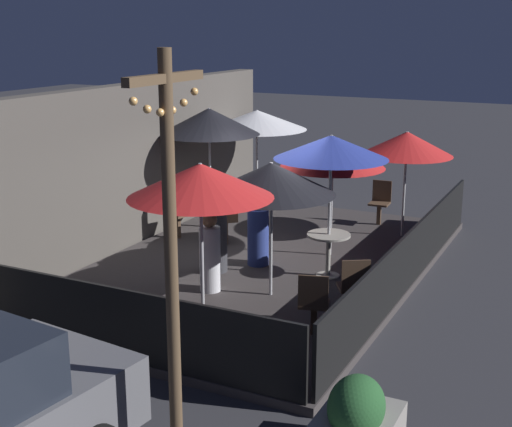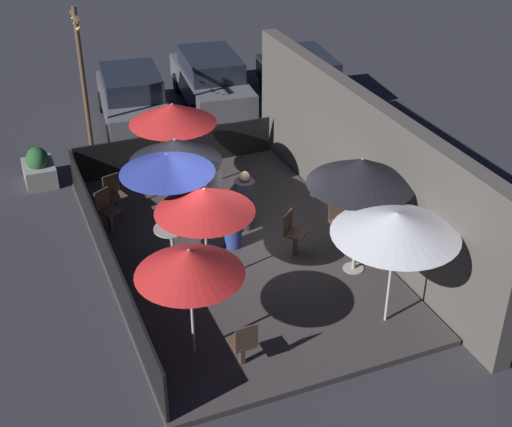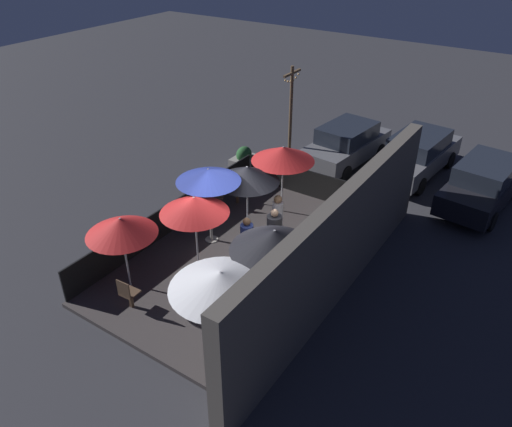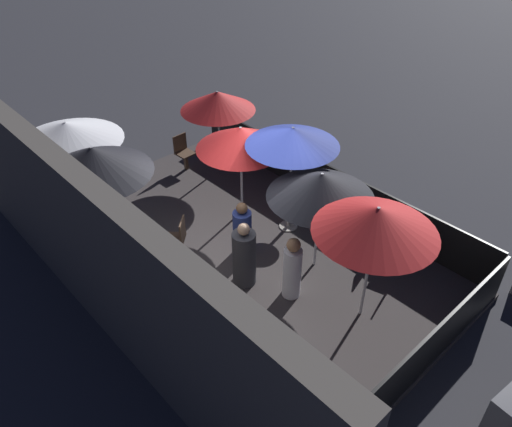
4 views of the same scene
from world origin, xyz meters
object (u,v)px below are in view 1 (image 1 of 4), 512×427
object	(u,v)px
patio_chair_1	(175,213)
patio_chair_4	(314,302)
patio_umbrella_3	(257,120)
patron_2	(210,254)
patio_chair_0	(354,287)
patio_umbrella_6	(333,154)
light_post	(171,253)
patio_umbrella_1	(209,121)
patio_umbrella_4	(200,181)
patio_umbrella_5	(407,144)
patron_0	(258,234)
dining_table_1	(210,201)
patron_1	(214,237)
dining_table_0	(329,243)
patio_chair_3	(226,219)
patio_umbrella_2	(271,179)
patio_umbrella_0	(331,147)
patio_chair_2	(380,201)

from	to	relation	value
patio_chair_1	patio_chair_4	world-z (taller)	patio_chair_1
patio_umbrella_3	patron_2	xyz separation A→B (m)	(-4.82, -1.57, -1.45)
patio_chair_0	patron_2	xyz separation A→B (m)	(0.16, 2.41, 0.07)
patio_umbrella_6	light_post	size ratio (longest dim) A/B	0.52
patio_umbrella_1	patio_chair_1	xyz separation A→B (m)	(-1.04, 0.19, -1.68)
patio_umbrella_4	patio_umbrella_5	distance (m)	5.65
patio_chair_4	patron_0	world-z (taller)	patron_0
patio_umbrella_5	dining_table_1	world-z (taller)	patio_umbrella_5
dining_table_1	patron_1	distance (m)	2.74
patron_1	patron_0	bearing A→B (deg)	80.64
patio_umbrella_3	patio_chair_0	xyz separation A→B (m)	(-4.99, -3.98, -1.52)
dining_table_0	patio_chair_3	bearing A→B (deg)	72.22
patio_umbrella_1	patron_0	xyz separation A→B (m)	(-1.71, -1.94, -1.65)
patron_2	dining_table_1	bearing A→B (deg)	139.59
patio_chair_4	patron_2	bearing A→B (deg)	51.38
patio_umbrella_6	patio_chair_1	bearing A→B (deg)	97.44
patio_chair_4	light_post	size ratio (longest dim) A/B	0.22
patio_umbrella_5	patio_umbrella_4	bearing A→B (deg)	166.18
patio_chair_4	patio_umbrella_4	bearing A→B (deg)	84.78
patio_umbrella_3	light_post	bearing A→B (deg)	-158.18
patio_umbrella_6	light_post	distance (m)	6.73
patio_chair_4	patio_umbrella_2	bearing A→B (deg)	29.87
patron_0	patio_chair_1	bearing A→B (deg)	-51.29
patio_chair_4	patio_umbrella_5	bearing A→B (deg)	-14.05
patio_umbrella_4	patio_chair_1	size ratio (longest dim) A/B	2.45
patio_umbrella_2	patio_chair_4	size ratio (longest dim) A/B	2.32
patio_umbrella_5	patio_chair_3	bearing A→B (deg)	126.97
patio_umbrella_5	patio_chair_4	distance (m)	5.37
patio_chair_1	patron_1	size ratio (longest dim) A/B	0.69
patio_umbrella_6	patio_chair_1	distance (m)	3.37
patio_umbrella_0	patio_umbrella_2	world-z (taller)	patio_umbrella_0
dining_table_1	patron_2	world-z (taller)	patron_2
patio_umbrella_0	patio_umbrella_3	distance (m)	4.51
dining_table_1	patio_umbrella_4	bearing A→B (deg)	-151.30
dining_table_1	patio_chair_4	world-z (taller)	patio_chair_4
patio_umbrella_4	patio_umbrella_6	world-z (taller)	patio_umbrella_4
patio_umbrella_1	patron_1	bearing A→B (deg)	-148.69
patio_umbrella_3	patron_0	distance (m)	4.04
patio_umbrella_2	patio_chair_2	distance (m)	4.91
patio_umbrella_1	patio_umbrella_6	bearing A→B (deg)	-102.48
dining_table_1	patio_chair_0	distance (m)	5.39
patio_umbrella_3	patio_chair_2	world-z (taller)	patio_umbrella_3
patio_umbrella_1	light_post	size ratio (longest dim) A/B	0.61
patio_umbrella_4	patio_chair_0	bearing A→B (deg)	-61.70
patio_chair_4	patio_umbrella_0	bearing A→B (deg)	0.00
patio_chair_3	patio_chair_4	world-z (taller)	patio_chair_3
patio_umbrella_3	patio_umbrella_4	world-z (taller)	patio_umbrella_4
patio_umbrella_3	patio_umbrella_5	distance (m)	3.51
patio_umbrella_2	dining_table_0	xyz separation A→B (m)	(1.19, -0.49, -1.28)
patio_umbrella_5	patio_umbrella_3	bearing A→B (deg)	81.79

